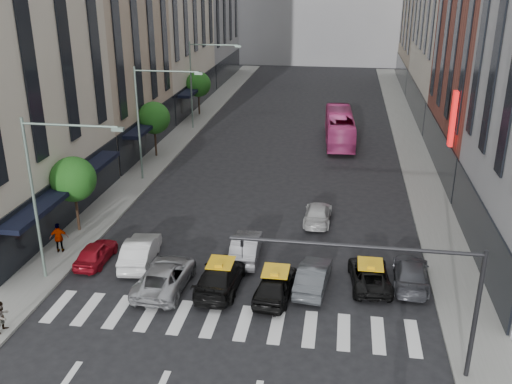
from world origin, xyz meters
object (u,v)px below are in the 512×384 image
at_px(car_red, 96,253).
at_px(taxi_center, 276,284).
at_px(streetlamp_near, 48,180).
at_px(streetlamp_far, 200,74).
at_px(pedestrian_far, 59,238).
at_px(pedestrian_near, 2,316).
at_px(bus, 340,127).
at_px(car_white_front, 140,251).
at_px(taxi_left, 221,275).
at_px(streetlamp_mid, 149,109).

height_order(car_red, taxi_center, taxi_center).
bearing_deg(streetlamp_near, streetlamp_far, 90.00).
bearing_deg(pedestrian_far, pedestrian_near, 81.38).
height_order(streetlamp_near, bus, streetlamp_near).
distance_m(car_red, pedestrian_far, 2.68).
height_order(car_white_front, pedestrian_far, pedestrian_far).
distance_m(streetlamp_near, taxi_left, 10.27).
distance_m(streetlamp_mid, car_red, 14.80).
relative_size(taxi_left, taxi_center, 1.19).
bearing_deg(bus, pedestrian_near, 63.28).
bearing_deg(car_red, pedestrian_near, 79.17).
bearing_deg(car_white_front, taxi_center, 156.63).
distance_m(car_red, taxi_left, 7.99).
xyz_separation_m(streetlamp_mid, car_red, (1.06, -13.79, -5.27)).
bearing_deg(streetlamp_mid, bus, 42.66).
relative_size(taxi_center, pedestrian_near, 2.82).
bearing_deg(taxi_center, streetlamp_near, 6.54).
bearing_deg(taxi_left, streetlamp_mid, -58.06).
xyz_separation_m(taxi_left, pedestrian_far, (-10.37, 2.35, 0.32)).
relative_size(car_white_front, pedestrian_far, 2.51).
bearing_deg(streetlamp_far, streetlamp_near, -90.00).
relative_size(streetlamp_mid, streetlamp_far, 1.00).
bearing_deg(pedestrian_near, car_white_front, -16.92).
bearing_deg(car_red, streetlamp_mid, -85.34).
xyz_separation_m(streetlamp_near, pedestrian_near, (-0.36, -5.03, -4.98)).
xyz_separation_m(streetlamp_near, car_white_front, (3.66, 2.57, -5.14)).
relative_size(streetlamp_far, taxi_left, 1.73).
distance_m(car_red, car_white_front, 2.62).
bearing_deg(taxi_center, car_red, -5.00).
bearing_deg(streetlamp_near, taxi_center, 0.59).
xyz_separation_m(car_red, car_white_front, (2.59, 0.36, 0.13)).
xyz_separation_m(bus, pedestrian_near, (-14.95, -34.47, -0.58)).
bearing_deg(streetlamp_mid, car_red, -85.60).
bearing_deg(streetlamp_near, car_white_front, 35.06).
relative_size(streetlamp_near, pedestrian_far, 4.86).
height_order(streetlamp_mid, pedestrian_near, streetlamp_mid).
distance_m(streetlamp_near, bus, 33.15).
xyz_separation_m(streetlamp_near, taxi_center, (11.86, 0.12, -5.16)).
bearing_deg(bus, streetlamp_mid, 39.38).
relative_size(streetlamp_far, pedestrian_near, 5.78).
height_order(car_white_front, pedestrian_near, pedestrian_near).
bearing_deg(pedestrian_near, streetlamp_mid, 9.96).
relative_size(streetlamp_mid, bus, 0.83).
relative_size(streetlamp_mid, pedestrian_near, 5.78).
bearing_deg(pedestrian_far, streetlamp_mid, -113.31).
bearing_deg(streetlamp_far, taxi_left, -74.25).
distance_m(streetlamp_far, bus, 15.45).
height_order(streetlamp_far, bus, streetlamp_far).
xyz_separation_m(streetlamp_near, taxi_left, (8.87, 0.54, -5.15)).
height_order(streetlamp_near, taxi_left, streetlamp_near).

